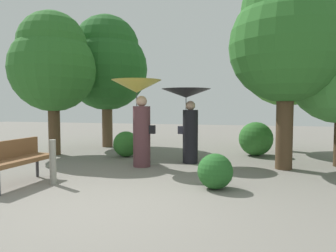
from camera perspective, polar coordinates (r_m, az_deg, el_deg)
name	(u,v)px	position (r m, az deg, el deg)	size (l,w,h in m)	color
ground_plane	(111,204)	(4.90, -10.42, -13.80)	(40.00, 40.00, 0.00)	slate
person_left	(139,105)	(7.56, -5.38, 3.89)	(1.21, 1.21, 2.09)	#563338
person_right	(188,109)	(8.01, 3.61, 3.09)	(1.26, 1.26, 1.90)	black
park_bench	(16,158)	(6.45, -26.00, -5.23)	(0.54, 1.51, 0.83)	#38383D
tree_near_left	(53,62)	(10.04, -20.30, 10.94)	(2.52, 2.52, 4.25)	#4C3823
tree_near_right	(287,35)	(7.85, 20.84, 15.29)	(2.59, 2.59, 4.64)	#4C3823
tree_mid_left	(107,63)	(11.50, -11.16, 11.27)	(2.89, 2.89, 4.66)	brown
tree_far_back	(287,53)	(10.93, 20.90, 12.38)	(2.91, 2.91, 4.86)	brown
bush_path_left	(215,171)	(5.63, 8.60, -8.17)	(0.63, 0.63, 0.63)	#235B23
bush_path_right	(256,139)	(9.58, 15.74, -2.26)	(1.00, 1.00, 1.00)	#2D6B28
bush_behind_bench	(126,144)	(9.11, -7.69, -3.27)	(0.74, 0.74, 0.74)	#2D6B28
path_marker_post	(53,162)	(6.24, -20.27, -6.20)	(0.12, 0.12, 0.84)	gray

